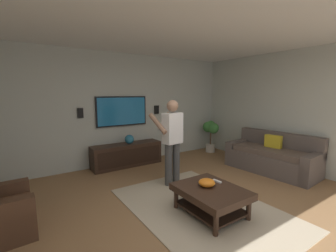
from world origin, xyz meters
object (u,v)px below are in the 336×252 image
tv (122,111)px  wall_speaker_right (80,113)px  coffee_table (211,195)px  vase_round (129,139)px  remote_white (217,181)px  person_standing (172,137)px  wall_speaker_left (157,110)px  media_console (127,155)px  couch (272,157)px  potted_plant_tall (211,130)px  bowl (207,183)px

tv → wall_speaker_right: bearing=-90.8°
tv → coffee_table: bearing=1.9°
vase_round → remote_white: bearing=-173.8°
tv → remote_white: size_ratio=8.61×
person_standing → wall_speaker_left: person_standing is taller
tv → wall_speaker_right: tv is taller
media_console → tv: (0.24, -0.00, 1.05)m
media_console → wall_speaker_right: (0.25, 0.98, 1.05)m
couch → person_standing: size_ratio=1.19×
couch → media_console: bearing=-44.2°
couch → coffee_table: 2.56m
couch → coffee_table: bearing=9.4°
couch → wall_speaker_left: 3.08m
potted_plant_tall → coffee_table: bearing=135.6°
couch → coffee_table: size_ratio=1.96×
wall_speaker_left → wall_speaker_right: (0.00, 1.98, 0.00)m
potted_plant_tall → couch: bearing=178.1°
couch → wall_speaker_right: size_ratio=8.89×
couch → vase_round: (2.16, 2.53, 0.34)m
coffee_table → bowl: 0.18m
remote_white → wall_speaker_right: wall_speaker_right is taller
coffee_table → wall_speaker_right: 3.38m
coffee_table → person_standing: size_ratio=0.61×
remote_white → vase_round: size_ratio=0.68×
coffee_table → tv: bearing=1.9°
person_standing → wall_speaker_right: (1.79, 1.25, 0.39)m
couch → remote_white: 2.29m
tv → couch: bearing=46.8°
person_standing → remote_white: person_standing is taller
wall_speaker_right → bowl: bearing=-159.9°
remote_white → wall_speaker_left: 3.12m
remote_white → wall_speaker_left: size_ratio=0.68×
wall_speaker_left → person_standing: bearing=157.7°
wall_speaker_left → media_console: bearing=104.2°
media_console → vase_round: vase_round is taller
coffee_table → bowl: bowl is taller
tv → wall_speaker_right: (0.01, 0.98, 0.00)m
person_standing → wall_speaker_left: (1.79, -0.73, 0.39)m
tv → wall_speaker_right: size_ratio=5.87×
vase_round → wall_speaker_right: 1.27m
potted_plant_tall → bowl: potted_plant_tall is taller
potted_plant_tall → tv: bearing=81.2°
wall_speaker_right → potted_plant_tall: bearing=-96.6°
bowl → wall_speaker_right: bearing=20.1°
potted_plant_tall → person_standing: bearing=119.8°
coffee_table → potted_plant_tall: size_ratio=1.06×
media_console → potted_plant_tall: potted_plant_tall is taller
tv → vase_round: (-0.27, -0.06, -0.67)m
media_console → coffee_table: bearing=2.1°
vase_round → wall_speaker_left: 1.19m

